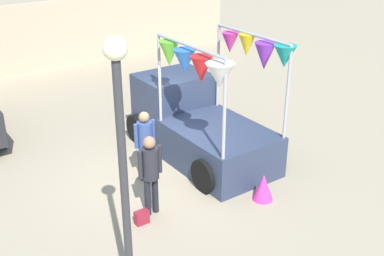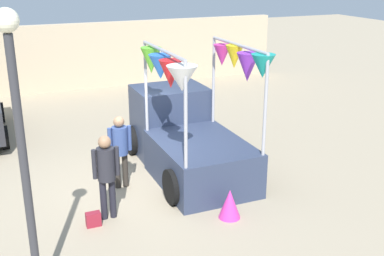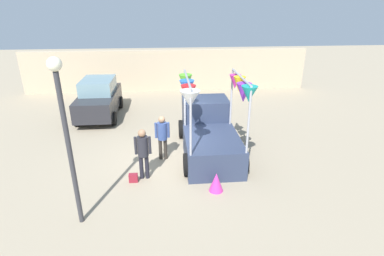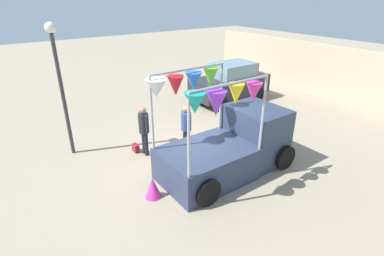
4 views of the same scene
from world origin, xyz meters
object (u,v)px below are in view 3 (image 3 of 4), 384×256
Objects in this scene: handbag at (133,178)px; folded_kite_bundle_magenta at (216,182)px; vendor_truck at (208,129)px; person_vendor at (162,134)px; parked_car at (99,98)px; street_lamp at (65,124)px; person_customer at (143,149)px.

handbag is 2.66m from folded_kite_bundle_magenta.
person_vendor is at bearing -164.29° from vendor_truck.
parked_car is 0.93× the size of street_lamp.
person_vendor is 2.80m from folded_kite_bundle_magenta.
person_customer is 1.40m from person_vendor.
handbag is 3.39m from street_lamp.
parked_car is at bearing 138.15° from vendor_truck.
person_vendor reaches higher than folded_kite_bundle_magenta.
vendor_truck is 1.80m from person_vendor.
parked_car reaches higher than handbag.
folded_kite_bundle_magenta is (4.74, -7.04, -0.64)m from parked_car.
person_customer is at bearing -67.50° from parked_car.
vendor_truck is 2.38× the size of person_customer.
parked_car is at bearing 112.50° from person_customer.
person_vendor is (-1.73, -0.49, 0.08)m from vendor_truck.
folded_kite_bundle_magenta is at bearing -92.74° from vendor_truck.
vendor_truck is at bearing -41.85° from parked_car.
vendor_truck is 2.75m from folded_kite_bundle_magenta.
street_lamp reaches higher than parked_car.
vendor_truck is 2.46× the size of person_vendor.
vendor_truck is 6.85× the size of folded_kite_bundle_magenta.
parked_car is (-4.87, 4.36, 0.02)m from vendor_truck.
vendor_truck is 1.03× the size of parked_car.
parked_car is 6.73m from handbag.
vendor_truck reaches higher than parked_car.
handbag is (-2.69, -1.95, -0.79)m from vendor_truck.
street_lamp reaches higher than person_customer.
person_vendor is (3.14, -4.85, 0.06)m from parked_car.
person_customer reaches higher than folded_kite_bundle_magenta.
folded_kite_bundle_magenta is at bearing -15.79° from handbag.
parked_car reaches higher than person_vendor.
parked_car is at bearing 123.97° from folded_kite_bundle_magenta.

